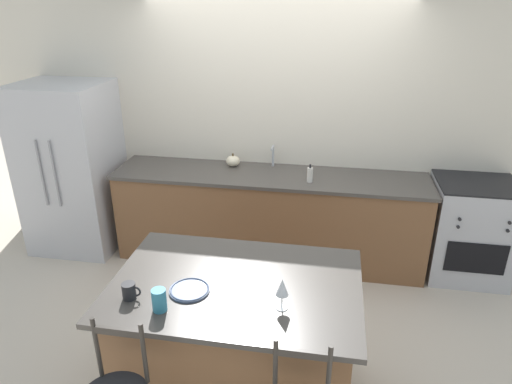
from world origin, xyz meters
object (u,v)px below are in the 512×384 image
(dinner_plate, at_px, (189,290))
(pumpkin_decoration, at_px, (233,161))
(wine_glass, at_px, (282,288))
(soap_bottle, at_px, (310,175))
(coffee_mug, at_px, (129,291))
(tumbler_cup, at_px, (159,300))
(refrigerator, at_px, (72,168))
(oven_range, at_px, (469,230))

(dinner_plate, bearing_deg, pumpkin_decoration, 95.61)
(wine_glass, height_order, soap_bottle, wine_glass)
(coffee_mug, distance_m, tumbler_cup, 0.22)
(refrigerator, relative_size, coffee_mug, 15.57)
(refrigerator, distance_m, soap_bottle, 2.46)
(pumpkin_decoration, bearing_deg, wine_glass, -70.82)
(refrigerator, bearing_deg, coffee_mug, -52.65)
(refrigerator, distance_m, pumpkin_decoration, 1.68)
(dinner_plate, bearing_deg, wine_glass, -6.60)
(refrigerator, bearing_deg, pumpkin_decoration, 7.60)
(oven_range, bearing_deg, soap_bottle, -174.69)
(tumbler_cup, relative_size, pumpkin_decoration, 0.95)
(wine_glass, xyz_separation_m, tumbler_cup, (-0.66, -0.13, -0.07))
(refrigerator, distance_m, tumbler_cup, 2.75)
(oven_range, xyz_separation_m, soap_bottle, (-1.52, -0.14, 0.51))
(oven_range, bearing_deg, pumpkin_decoration, 176.26)
(dinner_plate, height_order, tumbler_cup, tumbler_cup)
(pumpkin_decoration, bearing_deg, dinner_plate, -84.39)
(dinner_plate, relative_size, soap_bottle, 1.40)
(coffee_mug, bearing_deg, refrigerator, 127.35)
(wine_glass, height_order, pumpkin_decoration, wine_glass)
(coffee_mug, bearing_deg, dinner_plate, 21.33)
(oven_range, height_order, dinner_plate, oven_range)
(wine_glass, xyz_separation_m, pumpkin_decoration, (-0.76, 2.20, -0.08))
(dinner_plate, bearing_deg, tumbler_cup, -118.85)
(refrigerator, height_order, pumpkin_decoration, refrigerator)
(dinner_plate, distance_m, tumbler_cup, 0.23)
(refrigerator, xyz_separation_m, pumpkin_decoration, (1.66, 0.22, 0.10))
(dinner_plate, distance_m, soap_bottle, 1.93)
(coffee_mug, bearing_deg, wine_glass, 3.88)
(refrigerator, height_order, tumbler_cup, refrigerator)
(oven_range, xyz_separation_m, tumbler_cup, (-2.22, -2.18, 0.51))
(tumbler_cup, distance_m, pumpkin_decoration, 2.33)
(oven_range, bearing_deg, refrigerator, -179.00)
(tumbler_cup, relative_size, soap_bottle, 0.77)
(wine_glass, xyz_separation_m, coffee_mug, (-0.87, -0.06, -0.09))
(coffee_mug, height_order, tumbler_cup, tumbler_cup)
(wine_glass, relative_size, tumbler_cup, 1.45)
(tumbler_cup, bearing_deg, pumpkin_decoration, 92.51)
(refrigerator, xyz_separation_m, coffee_mug, (1.55, -2.04, 0.10))
(oven_range, distance_m, wine_glass, 2.64)
(coffee_mug, bearing_deg, tumbler_cup, -19.19)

